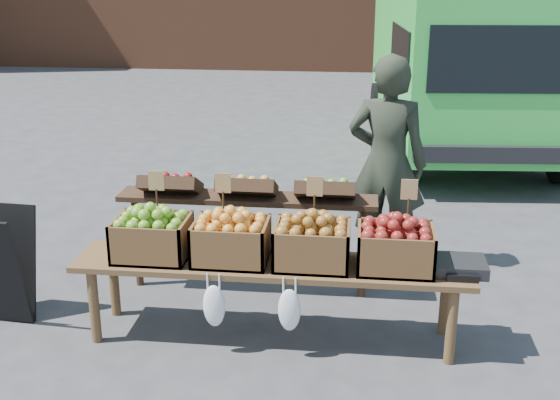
% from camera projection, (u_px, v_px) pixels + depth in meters
% --- Properties ---
extents(ground, '(80.00, 80.00, 0.00)m').
position_uv_depth(ground, '(338.00, 349.00, 4.78)').
color(ground, '#3E3E40').
extents(delivery_van, '(2.57, 4.96, 2.15)m').
position_uv_depth(delivery_van, '(462.00, 74.00, 9.55)').
color(delivery_van, green).
rests_on(delivery_van, ground).
extents(vendor, '(0.73, 0.55, 1.82)m').
position_uv_depth(vendor, '(387.00, 164.00, 5.84)').
color(vendor, '#252C1F').
rests_on(vendor, ground).
extents(back_table, '(2.10, 0.44, 1.04)m').
position_uv_depth(back_table, '(248.00, 230.00, 5.48)').
color(back_table, '#342215').
rests_on(back_table, ground).
extents(display_bench, '(2.70, 0.56, 0.57)m').
position_uv_depth(display_bench, '(272.00, 300.00, 4.85)').
color(display_bench, brown).
rests_on(display_bench, ground).
extents(crate_golden_apples, '(0.50, 0.40, 0.28)m').
position_uv_depth(crate_golden_apples, '(152.00, 238.00, 4.80)').
color(crate_golden_apples, '#4F8614').
rests_on(crate_golden_apples, display_bench).
extents(crate_russet_pears, '(0.50, 0.40, 0.28)m').
position_uv_depth(crate_russet_pears, '(231.00, 241.00, 4.74)').
color(crate_russet_pears, gold).
rests_on(crate_russet_pears, display_bench).
extents(crate_red_apples, '(0.50, 0.40, 0.28)m').
position_uv_depth(crate_red_apples, '(312.00, 245.00, 4.68)').
color(crate_red_apples, '#A57132').
rests_on(crate_red_apples, display_bench).
extents(crate_green_apples, '(0.50, 0.40, 0.28)m').
position_uv_depth(crate_green_apples, '(395.00, 249.00, 4.62)').
color(crate_green_apples, maroon).
rests_on(crate_green_apples, display_bench).
extents(weighing_scale, '(0.34, 0.30, 0.08)m').
position_uv_depth(weighing_scale, '(460.00, 266.00, 4.61)').
color(weighing_scale, black).
rests_on(weighing_scale, display_bench).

